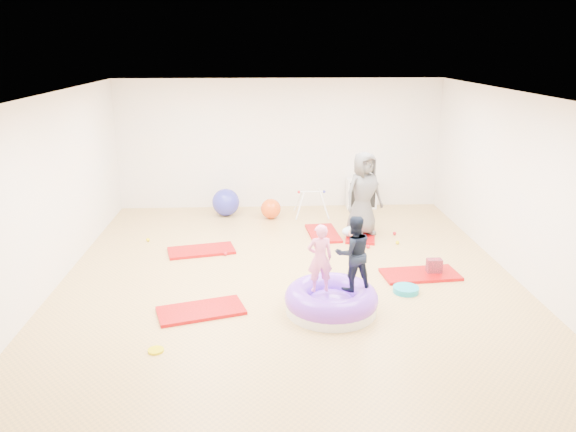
{
  "coord_description": "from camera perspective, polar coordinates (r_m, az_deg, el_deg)",
  "views": [
    {
      "loc": [
        -0.42,
        -8.09,
        3.47
      ],
      "look_at": [
        0.0,
        0.3,
        0.9
      ],
      "focal_mm": 35.0,
      "sensor_mm": 36.0,
      "label": 1
    }
  ],
  "objects": [
    {
      "name": "exercise_ball_orange",
      "position": [
        11.65,
        -1.76,
        0.75
      ],
      "size": [
        0.42,
        0.42,
        0.42
      ],
      "primitive_type": "sphere",
      "color": "#E44D15",
      "rests_on": "ground"
    },
    {
      "name": "infant",
      "position": [
        10.46,
        6.48,
        -1.61
      ],
      "size": [
        0.35,
        0.35,
        0.2
      ],
      "color": "#B9E4FF",
      "rests_on": "gym_mat_rear_right"
    },
    {
      "name": "adult_caregiver",
      "position": [
        10.51,
        7.68,
        2.28
      ],
      "size": [
        0.9,
        0.77,
        1.56
      ],
      "primitive_type": "imported",
      "rotation": [
        0.0,
        0.0,
        0.42
      ],
      "color": "#525252",
      "rests_on": "gym_mat_rear_right"
    },
    {
      "name": "exercise_ball_blue",
      "position": [
        11.9,
        -6.34,
        1.4
      ],
      "size": [
        0.58,
        0.58,
        0.58
      ],
      "primitive_type": "sphere",
      "color": "#2D2FAB",
      "rests_on": "ground"
    },
    {
      "name": "child_pink",
      "position": [
        7.39,
        3.27,
        -3.94
      ],
      "size": [
        0.37,
        0.26,
        0.93
      ],
      "primitive_type": "imported",
      "rotation": [
        0.0,
        0.0,
        3.27
      ],
      "color": "pink",
      "rests_on": "inflatable_cushion"
    },
    {
      "name": "backpack",
      "position": [
        9.12,
        14.62,
        -5.04
      ],
      "size": [
        0.23,
        0.15,
        0.27
      ],
      "primitive_type": "cube",
      "rotation": [
        0.0,
        0.0,
        0.01
      ],
      "color": "#BE1E3A",
      "rests_on": "ground"
    },
    {
      "name": "gym_mat_center_back",
      "position": [
        10.73,
        3.59,
        -1.77
      ],
      "size": [
        0.62,
        1.12,
        0.04
      ],
      "primitive_type": "cube",
      "rotation": [
        0.0,
        0.0,
        1.65
      ],
      "color": "red",
      "rests_on": "ground"
    },
    {
      "name": "cube_shelf",
      "position": [
        12.49,
        7.47,
        2.29
      ],
      "size": [
        0.65,
        0.32,
        0.65
      ],
      "color": "white",
      "rests_on": "ground"
    },
    {
      "name": "gym_mat_right",
      "position": [
        9.07,
        13.29,
        -5.8
      ],
      "size": [
        1.23,
        0.7,
        0.05
      ],
      "primitive_type": "cube",
      "rotation": [
        0.0,
        0.0,
        0.1
      ],
      "color": "red",
      "rests_on": "ground"
    },
    {
      "name": "gym_mat_mid_left",
      "position": [
        9.94,
        -8.79,
        -3.49
      ],
      "size": [
        1.23,
        0.81,
        0.05
      ],
      "primitive_type": "cube",
      "rotation": [
        0.0,
        0.0,
        0.22
      ],
      "color": "red",
      "rests_on": "ground"
    },
    {
      "name": "child_navy",
      "position": [
        7.46,
        6.66,
        -3.42
      ],
      "size": [
        0.57,
        0.48,
        1.03
      ],
      "primitive_type": "imported",
      "rotation": [
        0.0,
        0.0,
        3.34
      ],
      "color": "black",
      "rests_on": "inflatable_cushion"
    },
    {
      "name": "gym_mat_rear_right",
      "position": [
        10.73,
        7.38,
        -1.87
      ],
      "size": [
        0.73,
        1.14,
        0.04
      ],
      "primitive_type": "cube",
      "rotation": [
        0.0,
        0.0,
        1.38
      ],
      "color": "red",
      "rests_on": "ground"
    },
    {
      "name": "gym_mat_front_left",
      "position": [
        7.79,
        -8.83,
        -9.48
      ],
      "size": [
        1.26,
        0.88,
        0.05
      ],
      "primitive_type": "cube",
      "rotation": [
        0.0,
        0.0,
        0.29
      ],
      "color": "red",
      "rests_on": "ground"
    },
    {
      "name": "infant_play_gym",
      "position": [
        11.77,
        2.39,
        1.69
      ],
      "size": [
        0.71,
        0.68,
        0.55
      ],
      "rotation": [
        0.0,
        0.0,
        -0.26
      ],
      "color": "white",
      "rests_on": "ground"
    },
    {
      "name": "ball_pit_balls",
      "position": [
        9.82,
        1.86,
        -3.47
      ],
      "size": [
        4.69,
        2.68,
        0.07
      ],
      "color": "#DBCD01",
      "rests_on": "ground"
    },
    {
      "name": "balance_disc",
      "position": [
        8.45,
        11.89,
        -7.33
      ],
      "size": [
        0.38,
        0.38,
        0.08
      ],
      "primitive_type": "cylinder",
      "color": "#1494B1",
      "rests_on": "ground"
    },
    {
      "name": "yellow_toy",
      "position": [
        6.99,
        -13.28,
        -13.15
      ],
      "size": [
        0.19,
        0.19,
        0.03
      ],
      "primitive_type": "cylinder",
      "color": "#DBCD01",
      "rests_on": "ground"
    },
    {
      "name": "room",
      "position": [
        8.36,
        0.1,
        2.68
      ],
      "size": [
        7.01,
        8.01,
        2.81
      ],
      "color": "tan",
      "rests_on": "ground"
    },
    {
      "name": "inflatable_cushion",
      "position": [
        7.69,
        4.4,
        -8.58
      ],
      "size": [
        1.27,
        1.27,
        0.4
      ],
      "rotation": [
        0.0,
        0.0,
        0.32
      ],
      "color": "silver",
      "rests_on": "ground"
    }
  ]
}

